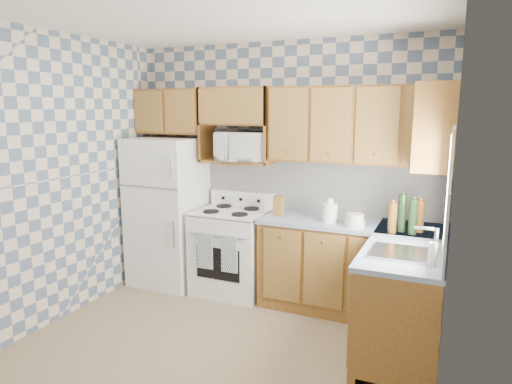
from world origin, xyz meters
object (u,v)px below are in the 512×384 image
(refrigerator, at_px, (168,212))
(electric_kettle, at_px, (330,213))
(microwave, at_px, (242,146))
(stove_body, at_px, (232,252))

(refrigerator, xyz_separation_m, electric_kettle, (1.91, -0.04, 0.17))
(microwave, distance_m, electric_kettle, 1.20)
(refrigerator, distance_m, microwave, 1.18)
(refrigerator, height_order, electric_kettle, refrigerator)
(refrigerator, distance_m, electric_kettle, 1.92)
(refrigerator, height_order, microwave, microwave)
(refrigerator, xyz_separation_m, stove_body, (0.80, 0.03, -0.39))
(microwave, xyz_separation_m, electric_kettle, (1.03, -0.19, -0.59))
(refrigerator, distance_m, stove_body, 0.89)
(stove_body, relative_size, microwave, 1.61)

